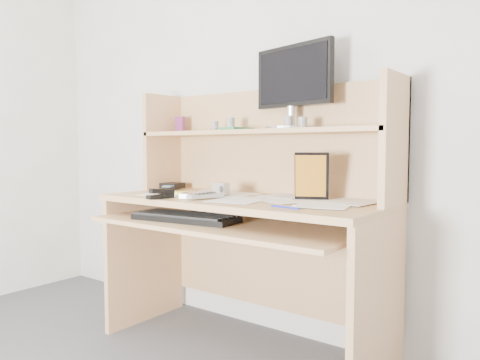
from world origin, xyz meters
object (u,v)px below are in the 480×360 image
Objects in this scene: desk at (251,208)px; monitor at (293,85)px; keyboard at (186,217)px; game_case at (312,176)px; tv_remote at (206,196)px.

monitor reaches higher than desk.
desk is at bearing -125.97° from monitor.
keyboard is at bearing -114.65° from monitor.
desk is 6.46× the size of game_case.
monitor is (0.15, 0.13, 0.61)m from desk.
keyboard is 2.98× the size of tv_remote.
tv_remote is at bearing 42.92° from keyboard.
game_case reaches higher than keyboard.
desk is 0.64m from monitor.
tv_remote is 0.38× the size of monitor.
game_case is at bearing 45.70° from tv_remote.
desk is 0.25m from tv_remote.
monitor is (0.27, 0.35, 0.54)m from tv_remote.
game_case is 0.49m from monitor.
monitor reaches higher than keyboard.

